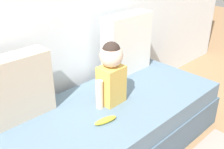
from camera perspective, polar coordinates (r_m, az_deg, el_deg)
ground_plane at (r=2.28m, az=-0.44°, el=-15.64°), size 12.00×12.00×0.00m
couch at (r=2.14m, az=-0.46°, el=-11.45°), size 1.93×0.85×0.43m
throw_pillow_left at (r=1.89m, az=-19.33°, el=-2.58°), size 0.44×0.16×0.46m
throw_pillow_right at (r=2.45m, az=3.22°, el=6.58°), size 0.50×0.16×0.55m
toddler at (r=1.94m, az=-0.16°, el=0.54°), size 0.29×0.17×0.48m
banana at (r=1.83m, az=-1.40°, el=-9.79°), size 0.18×0.08×0.04m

